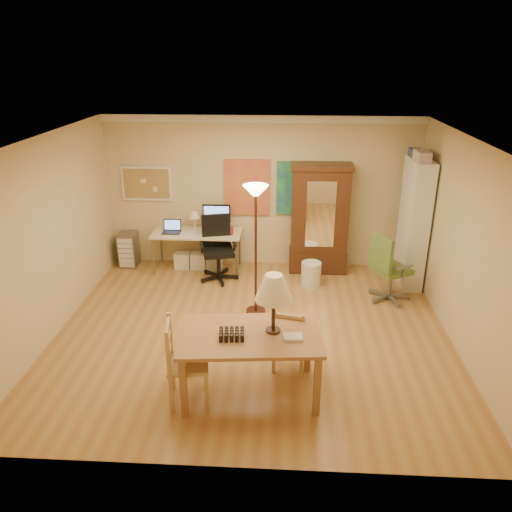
# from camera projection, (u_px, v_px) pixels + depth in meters

# --- Properties ---
(floor) EXTENTS (5.50, 5.50, 0.00)m
(floor) POSITION_uv_depth(u_px,v_px,m) (252.00, 332.00, 7.09)
(floor) COLOR #A56C3A
(floor) RESTS_ON ground
(crown_molding) EXTENTS (5.50, 0.08, 0.12)m
(crown_molding) POSITION_uv_depth(u_px,v_px,m) (261.00, 119.00, 8.35)
(crown_molding) COLOR white
(crown_molding) RESTS_ON floor
(corkboard) EXTENTS (0.90, 0.04, 0.62)m
(corkboard) POSITION_uv_depth(u_px,v_px,m) (147.00, 183.00, 8.90)
(corkboard) COLOR tan
(corkboard) RESTS_ON floor
(art_panel_left) EXTENTS (0.80, 0.04, 1.00)m
(art_panel_left) POSITION_uv_depth(u_px,v_px,m) (247.00, 188.00, 8.83)
(art_panel_left) COLOR gold
(art_panel_left) RESTS_ON floor
(art_panel_right) EXTENTS (0.75, 0.04, 0.95)m
(art_panel_right) POSITION_uv_depth(u_px,v_px,m) (298.00, 188.00, 8.78)
(art_panel_right) COLOR #23588C
(art_panel_right) RESTS_ON floor
(dining_table) EXTENTS (1.65, 1.07, 1.48)m
(dining_table) POSITION_uv_depth(u_px,v_px,m) (258.00, 321.00, 5.50)
(dining_table) COLOR brown
(dining_table) RESTS_ON floor
(ladder_chair_back) EXTENTS (0.48, 0.47, 0.86)m
(ladder_chair_back) POSITION_uv_depth(u_px,v_px,m) (290.00, 341.00, 6.11)
(ladder_chair_back) COLOR tan
(ladder_chair_back) RESTS_ON floor
(ladder_chair_left) EXTENTS (0.52, 0.54, 1.01)m
(ladder_chair_left) POSITION_uv_depth(u_px,v_px,m) (185.00, 364.00, 5.55)
(ladder_chair_left) COLOR tan
(ladder_chair_left) RESTS_ON floor
(torchiere_lamp) EXTENTS (0.36, 0.36, 1.98)m
(torchiere_lamp) POSITION_uv_depth(u_px,v_px,m) (256.00, 212.00, 7.02)
(torchiere_lamp) COLOR #44241B
(torchiere_lamp) RESTS_ON floor
(computer_desk) EXTENTS (1.57, 0.69, 1.19)m
(computer_desk) POSITION_uv_depth(u_px,v_px,m) (199.00, 246.00, 8.97)
(computer_desk) COLOR beige
(computer_desk) RESTS_ON floor
(office_chair_black) EXTENTS (0.68, 0.68, 1.11)m
(office_chair_black) POSITION_uv_depth(u_px,v_px,m) (218.00, 262.00, 8.64)
(office_chair_black) COLOR black
(office_chair_black) RESTS_ON floor
(office_chair_green) EXTENTS (0.69, 0.69, 1.12)m
(office_chair_green) POSITION_uv_depth(u_px,v_px,m) (388.00, 282.00, 7.90)
(office_chair_green) COLOR slate
(office_chair_green) RESTS_ON floor
(drawer_cart) EXTENTS (0.31, 0.38, 0.63)m
(drawer_cart) POSITION_uv_depth(u_px,v_px,m) (129.00, 249.00, 9.17)
(drawer_cart) COLOR slate
(drawer_cart) RESTS_ON floor
(armoire) EXTENTS (1.05, 0.50, 1.93)m
(armoire) POSITION_uv_depth(u_px,v_px,m) (319.00, 226.00, 8.78)
(armoire) COLOR #3E1F10
(armoire) RESTS_ON floor
(bookshelf) EXTENTS (0.32, 0.85, 2.13)m
(bookshelf) POSITION_uv_depth(u_px,v_px,m) (413.00, 224.00, 8.21)
(bookshelf) COLOR white
(bookshelf) RESTS_ON floor
(wastebin) EXTENTS (0.34, 0.34, 0.42)m
(wastebin) POSITION_uv_depth(u_px,v_px,m) (311.00, 274.00, 8.41)
(wastebin) COLOR silver
(wastebin) RESTS_ON floor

